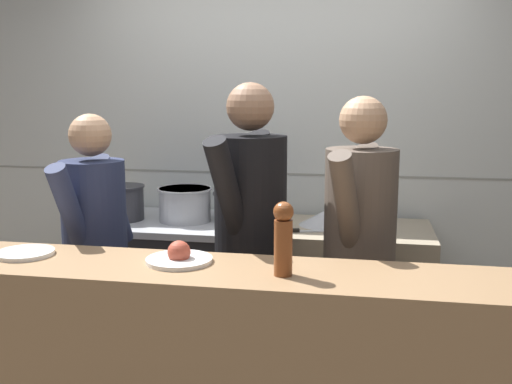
% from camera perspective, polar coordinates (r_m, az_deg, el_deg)
% --- Properties ---
extents(wall_back_tiled, '(8.00, 0.06, 2.60)m').
position_cam_1_polar(wall_back_tiled, '(3.96, 2.25, 3.98)').
color(wall_back_tiled, silver).
rests_on(wall_back_tiled, ground_plane).
extents(oven_range, '(1.07, 0.71, 0.89)m').
position_cam_1_polar(oven_range, '(3.88, -6.89, -9.12)').
color(oven_range, '#232326').
rests_on(oven_range, ground_plane).
extents(prep_counter, '(0.94, 0.65, 0.89)m').
position_cam_1_polar(prep_counter, '(3.72, 8.96, -10.13)').
color(prep_counter, gray).
rests_on(prep_counter, ground_plane).
extents(stock_pot, '(0.28, 0.28, 0.22)m').
position_cam_1_polar(stock_pot, '(3.82, -12.58, -0.90)').
color(stock_pot, '#2D2D33').
rests_on(stock_pot, oven_range).
extents(sauce_pot, '(0.34, 0.34, 0.21)m').
position_cam_1_polar(sauce_pot, '(3.72, -6.78, -1.10)').
color(sauce_pot, '#B7BABF').
rests_on(sauce_pot, oven_range).
extents(braising_pot, '(0.32, 0.32, 0.18)m').
position_cam_1_polar(braising_pot, '(3.71, -1.69, -1.30)').
color(braising_pot, '#2D2D33').
rests_on(braising_pot, oven_range).
extents(mixing_bowl_steel, '(0.30, 0.30, 0.08)m').
position_cam_1_polar(mixing_bowl_steel, '(3.64, 6.45, -2.48)').
color(mixing_bowl_steel, '#B7BABF').
rests_on(mixing_bowl_steel, prep_counter).
extents(chefs_knife, '(0.35, 0.12, 0.02)m').
position_cam_1_polar(chefs_knife, '(3.46, 4.67, -3.70)').
color(chefs_knife, '#B7BABF').
rests_on(chefs_knife, prep_counter).
extents(plated_dish_main, '(0.24, 0.24, 0.02)m').
position_cam_1_polar(plated_dish_main, '(2.73, -21.13, -5.44)').
color(plated_dish_main, white).
rests_on(plated_dish_main, pass_counter).
extents(plated_dish_appetiser, '(0.27, 0.27, 0.09)m').
position_cam_1_polar(plated_dish_appetiser, '(2.46, -7.33, -6.15)').
color(plated_dish_appetiser, white).
rests_on(plated_dish_appetiser, pass_counter).
extents(pepper_mill, '(0.08, 0.08, 0.28)m').
position_cam_1_polar(pepper_mill, '(2.24, 2.61, -4.31)').
color(pepper_mill, brown).
rests_on(pepper_mill, pass_counter).
extents(chef_head_cook, '(0.35, 0.69, 1.58)m').
position_cam_1_polar(chef_head_cook, '(3.16, -15.02, -5.61)').
color(chef_head_cook, black).
rests_on(chef_head_cook, ground_plane).
extents(chef_sous, '(0.44, 0.75, 1.73)m').
position_cam_1_polar(chef_sous, '(2.95, -0.52, -4.68)').
color(chef_sous, black).
rests_on(chef_sous, ground_plane).
extents(chef_line, '(0.42, 0.72, 1.67)m').
position_cam_1_polar(chef_line, '(2.91, 9.80, -5.75)').
color(chef_line, black).
rests_on(chef_line, ground_plane).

